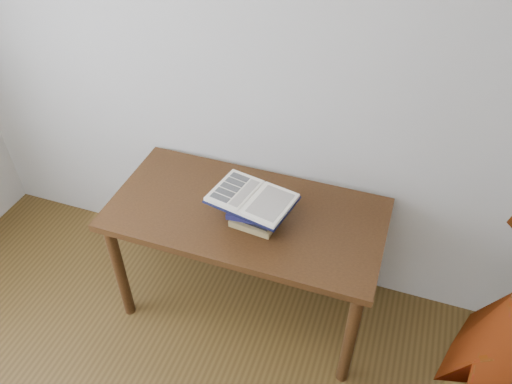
% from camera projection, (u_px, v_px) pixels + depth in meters
% --- Properties ---
extents(desk, '(1.35, 0.68, 0.73)m').
position_uv_depth(desk, '(246.00, 226.00, 2.51)').
color(desk, '#452711').
rests_on(desk, ground).
extents(book_stack, '(0.26, 0.21, 0.15)m').
position_uv_depth(book_stack, '(254.00, 210.00, 2.35)').
color(book_stack, '#9C7F50').
rests_on(book_stack, desk).
extents(open_book, '(0.42, 0.33, 0.03)m').
position_uv_depth(open_book, '(252.00, 198.00, 2.28)').
color(open_book, black).
rests_on(open_book, book_stack).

